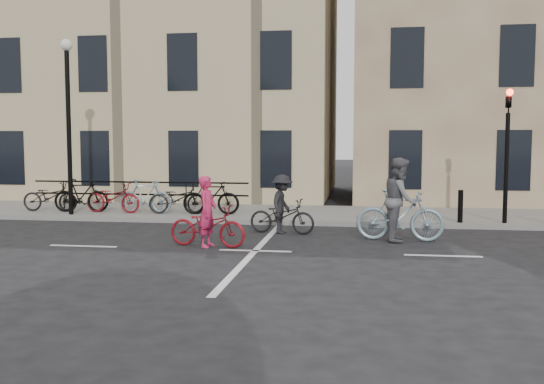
# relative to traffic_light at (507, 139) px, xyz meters

# --- Properties ---
(ground) EXTENTS (120.00, 120.00, 0.00)m
(ground) POSITION_rel_traffic_light_xyz_m (-6.20, -4.34, -2.45)
(ground) COLOR black
(ground) RESTS_ON ground
(sidewalk) EXTENTS (46.00, 4.00, 0.15)m
(sidewalk) POSITION_rel_traffic_light_xyz_m (-10.20, 1.66, -2.38)
(sidewalk) COLOR slate
(sidewalk) RESTS_ON ground
(building_east) EXTENTS (14.00, 10.00, 12.00)m
(building_east) POSITION_rel_traffic_light_xyz_m (2.80, 8.66, 3.70)
(building_east) COLOR #937658
(building_east) RESTS_ON sidewalk
(building_west) EXTENTS (20.00, 10.00, 10.00)m
(building_west) POSITION_rel_traffic_light_xyz_m (-15.20, 8.66, 2.70)
(building_west) COLOR tan
(building_west) RESTS_ON sidewalk
(traffic_light) EXTENTS (0.18, 0.30, 3.90)m
(traffic_light) POSITION_rel_traffic_light_xyz_m (0.00, 0.00, 0.00)
(traffic_light) COLOR black
(traffic_light) RESTS_ON sidewalk
(lamp_post) EXTENTS (0.36, 0.36, 5.28)m
(lamp_post) POSITION_rel_traffic_light_xyz_m (-12.70, 0.06, 1.04)
(lamp_post) COLOR black
(lamp_post) RESTS_ON sidewalk
(bollard_east) EXTENTS (0.14, 0.14, 0.90)m
(bollard_east) POSITION_rel_traffic_light_xyz_m (-1.20, -0.09, -1.85)
(bollard_east) COLOR black
(bollard_east) RESTS_ON sidewalk
(parked_bikes) EXTENTS (7.25, 1.23, 1.05)m
(parked_bikes) POSITION_rel_traffic_light_xyz_m (-11.12, 0.70, -1.81)
(parked_bikes) COLOR black
(parked_bikes) RESTS_ON sidewalk
(cyclist_pink) EXTENTS (1.90, 0.90, 1.62)m
(cyclist_pink) POSITION_rel_traffic_light_xyz_m (-7.37, -3.98, -1.89)
(cyclist_pink) COLOR maroon
(cyclist_pink) RESTS_ON ground
(cyclist_grey) EXTENTS (2.13, 1.05, 2.01)m
(cyclist_grey) POSITION_rel_traffic_light_xyz_m (-2.99, -2.55, -1.64)
(cyclist_grey) COLOR #7C96A2
(cyclist_grey) RESTS_ON ground
(cyclist_dark) EXTENTS (1.80, 1.07, 1.54)m
(cyclist_dark) POSITION_rel_traffic_light_xyz_m (-5.94, -1.81, -1.85)
(cyclist_dark) COLOR black
(cyclist_dark) RESTS_ON ground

